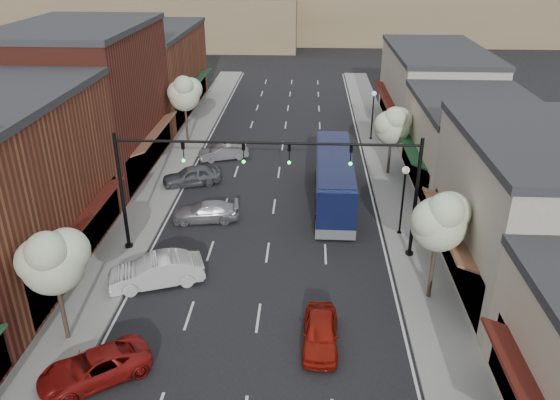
# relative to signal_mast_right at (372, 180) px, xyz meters

# --- Properties ---
(ground) EXTENTS (160.00, 160.00, 0.00)m
(ground) POSITION_rel_signal_mast_right_xyz_m (-5.62, -8.00, -4.62)
(ground) COLOR black
(ground) RESTS_ON ground
(sidewalk_left) EXTENTS (2.80, 73.00, 0.15)m
(sidewalk_left) POSITION_rel_signal_mast_right_xyz_m (-14.02, 10.50, -4.55)
(sidewalk_left) COLOR gray
(sidewalk_left) RESTS_ON ground
(sidewalk_right) EXTENTS (2.80, 73.00, 0.15)m
(sidewalk_right) POSITION_rel_signal_mast_right_xyz_m (2.78, 10.50, -4.55)
(sidewalk_right) COLOR gray
(sidewalk_right) RESTS_ON ground
(curb_left) EXTENTS (0.25, 73.00, 0.17)m
(curb_left) POSITION_rel_signal_mast_right_xyz_m (-12.62, 10.50, -4.55)
(curb_left) COLOR gray
(curb_left) RESTS_ON ground
(curb_right) EXTENTS (0.25, 73.00, 0.17)m
(curb_right) POSITION_rel_signal_mast_right_xyz_m (1.38, 10.50, -4.55)
(curb_right) COLOR gray
(curb_right) RESTS_ON ground
(bldg_left_midfar) EXTENTS (10.14, 14.10, 10.90)m
(bldg_left_midfar) POSITION_rel_signal_mast_right_xyz_m (-19.86, 12.00, 0.78)
(bldg_left_midfar) COLOR maroon
(bldg_left_midfar) RESTS_ON ground
(bldg_left_far) EXTENTS (10.14, 18.10, 8.40)m
(bldg_left_far) POSITION_rel_signal_mast_right_xyz_m (-19.84, 28.00, -0.46)
(bldg_left_far) COLOR brown
(bldg_left_far) RESTS_ON ground
(bldg_right_midnear) EXTENTS (9.14, 12.10, 7.90)m
(bldg_right_midnear) POSITION_rel_signal_mast_right_xyz_m (8.10, -2.00, -0.72)
(bldg_right_midnear) COLOR #B0A896
(bldg_right_midnear) RESTS_ON ground
(bldg_right_midfar) EXTENTS (9.14, 12.10, 6.40)m
(bldg_right_midfar) POSITION_rel_signal_mast_right_xyz_m (8.08, 10.00, -1.46)
(bldg_right_midfar) COLOR #B9AA93
(bldg_right_midfar) RESTS_ON ground
(bldg_right_far) EXTENTS (9.14, 16.10, 7.40)m
(bldg_right_far) POSITION_rel_signal_mast_right_xyz_m (8.09, 24.00, -0.96)
(bldg_right_far) COLOR #B0A896
(bldg_right_far) RESTS_ON ground
(hill_far) EXTENTS (120.00, 30.00, 12.00)m
(hill_far) POSITION_rel_signal_mast_right_xyz_m (-5.62, 82.00, 1.38)
(hill_far) COLOR #7A6647
(hill_far) RESTS_ON ground
(hill_near) EXTENTS (50.00, 20.00, 8.00)m
(hill_near) POSITION_rel_signal_mast_right_xyz_m (-30.62, 70.00, -0.62)
(hill_near) COLOR #7A6647
(hill_near) RESTS_ON ground
(signal_mast_right) EXTENTS (8.22, 0.46, 7.00)m
(signal_mast_right) POSITION_rel_signal_mast_right_xyz_m (0.00, 0.00, 0.00)
(signal_mast_right) COLOR black
(signal_mast_right) RESTS_ON ground
(signal_mast_left) EXTENTS (8.22, 0.46, 7.00)m
(signal_mast_left) POSITION_rel_signal_mast_right_xyz_m (-11.24, 0.00, 0.00)
(signal_mast_left) COLOR black
(signal_mast_left) RESTS_ON ground
(tree_right_near) EXTENTS (2.85, 2.65, 5.95)m
(tree_right_near) POSITION_rel_signal_mast_right_xyz_m (2.73, -4.05, -0.17)
(tree_right_near) COLOR #47382B
(tree_right_near) RESTS_ON ground
(tree_right_far) EXTENTS (2.85, 2.65, 5.43)m
(tree_right_far) POSITION_rel_signal_mast_right_xyz_m (2.73, 11.95, -0.63)
(tree_right_far) COLOR #47382B
(tree_right_far) RESTS_ON ground
(tree_left_near) EXTENTS (2.85, 2.65, 5.69)m
(tree_left_near) POSITION_rel_signal_mast_right_xyz_m (-13.87, -8.05, -0.40)
(tree_left_near) COLOR #47382B
(tree_left_near) RESTS_ON ground
(tree_left_far) EXTENTS (2.85, 2.65, 6.13)m
(tree_left_far) POSITION_rel_signal_mast_right_xyz_m (-13.87, 17.95, -0.02)
(tree_left_far) COLOR #47382B
(tree_left_far) RESTS_ON ground
(lamp_post_near) EXTENTS (0.44, 0.44, 4.44)m
(lamp_post_near) POSITION_rel_signal_mast_right_xyz_m (2.18, 2.50, -1.62)
(lamp_post_near) COLOR black
(lamp_post_near) RESTS_ON ground
(lamp_post_far) EXTENTS (0.44, 0.44, 4.44)m
(lamp_post_far) POSITION_rel_signal_mast_right_xyz_m (2.18, 20.00, -1.62)
(lamp_post_far) COLOR black
(lamp_post_far) RESTS_ON ground
(coach_bus) EXTENTS (2.53, 10.99, 3.36)m
(coach_bus) POSITION_rel_signal_mast_right_xyz_m (-1.67, 6.83, -2.87)
(coach_bus) COLOR #0D1336
(coach_bus) RESTS_ON ground
(red_hatchback) EXTENTS (1.66, 3.89, 1.31)m
(red_hatchback) POSITION_rel_signal_mast_right_xyz_m (-2.74, -7.70, -3.97)
(red_hatchback) COLOR maroon
(red_hatchback) RESTS_ON ground
(parked_car_a) EXTENTS (4.79, 4.20, 1.23)m
(parked_car_a) POSITION_rel_signal_mast_right_xyz_m (-11.82, -10.31, -4.01)
(parked_car_a) COLOR maroon
(parked_car_a) RESTS_ON ground
(parked_car_b) EXTENTS (5.08, 3.21, 1.58)m
(parked_car_b) POSITION_rel_signal_mast_right_xyz_m (-11.08, -3.46, -3.83)
(parked_car_b) COLOR silver
(parked_car_b) RESTS_ON ground
(parked_car_c) EXTENTS (4.38, 2.23, 1.22)m
(parked_car_c) POSITION_rel_signal_mast_right_xyz_m (-9.82, 3.77, -4.01)
(parked_car_c) COLOR #A5A4AA
(parked_car_c) RESTS_ON ground
(parked_car_d) EXTENTS (4.50, 3.04, 1.42)m
(parked_car_d) POSITION_rel_signal_mast_right_xyz_m (-11.82, 9.30, -3.91)
(parked_car_d) COLOR #53565A
(parked_car_d) RESTS_ON ground
(parked_car_e) EXTENTS (4.19, 2.63, 1.30)m
(parked_car_e) POSITION_rel_signal_mast_right_xyz_m (-10.28, 14.59, -3.97)
(parked_car_e) COLOR #95959A
(parked_car_e) RESTS_ON ground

